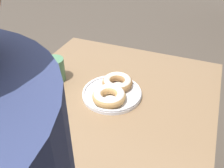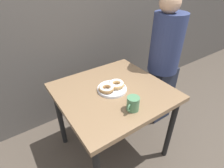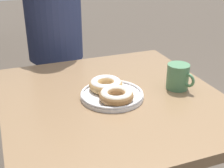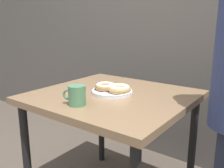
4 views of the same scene
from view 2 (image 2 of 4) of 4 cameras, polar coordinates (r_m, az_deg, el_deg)
name	(u,v)px [view 2 (image 2 of 4)]	position (r m, az deg, el deg)	size (l,w,h in m)	color
wall_back	(68,9)	(1.96, -14.29, 22.63)	(8.00, 0.05, 2.60)	#56514C
dining_table	(113,98)	(1.55, 0.36, -4.71)	(0.92, 0.87, 0.77)	#846647
donut_plate	(112,87)	(1.48, -0.05, -0.97)	(0.28, 0.25, 0.06)	white
coffee_mug	(133,104)	(1.27, 6.82, -6.36)	(0.12, 0.09, 0.11)	#4C7F56
person_figure	(164,63)	(1.98, 16.57, 6.74)	(0.35, 0.32, 1.49)	#232838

